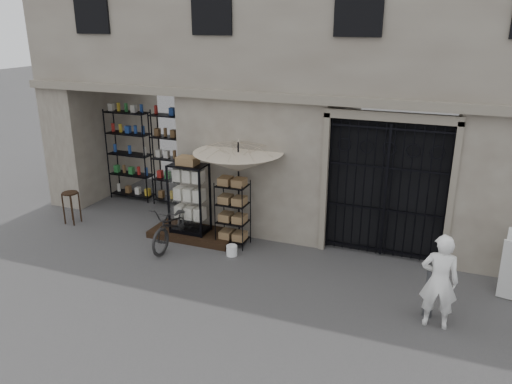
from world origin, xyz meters
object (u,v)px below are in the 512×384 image
at_px(steel_bollard, 429,294).
at_px(shopkeeper, 433,325).
at_px(wire_rack, 233,214).
at_px(wooden_stool, 72,207).
at_px(white_bucket, 232,250).
at_px(market_umbrella, 238,157).
at_px(bicycle, 176,244).
at_px(display_cabinet, 189,202).

height_order(steel_bollard, shopkeeper, steel_bollard).
distance_m(wire_rack, wooden_stool, 4.21).
relative_size(wire_rack, wooden_stool, 1.85).
relative_size(white_bucket, steel_bollard, 0.27).
bearing_deg(wire_rack, market_umbrella, 66.48).
relative_size(steel_bollard, shopkeeper, 0.53).
bearing_deg(bicycle, wire_rack, 21.17).
height_order(wire_rack, market_umbrella, market_umbrella).
relative_size(white_bucket, wooden_stool, 0.29).
xyz_separation_m(white_bucket, bicycle, (-1.38, 0.05, -0.11)).
height_order(market_umbrella, steel_bollard, market_umbrella).
bearing_deg(steel_bollard, bicycle, 170.00).
xyz_separation_m(wire_rack, market_umbrella, (0.06, 0.19, 1.27)).
distance_m(white_bucket, bicycle, 1.39).
relative_size(wire_rack, market_umbrella, 0.53).
distance_m(bicycle, steel_bollard, 5.50).
xyz_separation_m(bicycle, wooden_stool, (-3.00, 0.16, 0.42)).
relative_size(wire_rack, white_bucket, 6.35).
distance_m(wire_rack, bicycle, 1.47).
bearing_deg(steel_bollard, wooden_stool, 172.43).
bearing_deg(white_bucket, steel_bollard, -12.65).
xyz_separation_m(wire_rack, bicycle, (-1.19, -0.46, -0.72)).
height_order(display_cabinet, shopkeeper, display_cabinet).
bearing_deg(wire_rack, wooden_stool, 178.57).
xyz_separation_m(display_cabinet, wooden_stool, (-3.13, -0.29, -0.45)).
height_order(white_bucket, shopkeeper, white_bucket).
height_order(wire_rack, wooden_stool, wire_rack).
xyz_separation_m(market_umbrella, steel_bollard, (4.15, -1.60, -1.56)).
bearing_deg(white_bucket, wooden_stool, 177.20).
xyz_separation_m(wooden_stool, shopkeeper, (8.53, -1.35, -0.42)).
xyz_separation_m(wooden_stool, steel_bollard, (8.40, -1.12, 0.01)).
height_order(market_umbrella, white_bucket, market_umbrella).
distance_m(display_cabinet, bicycle, 0.99).
distance_m(display_cabinet, white_bucket, 1.55).
bearing_deg(white_bucket, shopkeeper, -15.29).
xyz_separation_m(white_bucket, shopkeeper, (4.14, -1.13, -0.11)).
relative_size(display_cabinet, wooden_stool, 2.17).
relative_size(wooden_stool, steel_bollard, 0.93).
bearing_deg(display_cabinet, bicycle, -114.27).
distance_m(wire_rack, shopkeeper, 4.69).
height_order(white_bucket, bicycle, bicycle).
bearing_deg(steel_bollard, market_umbrella, 158.86).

